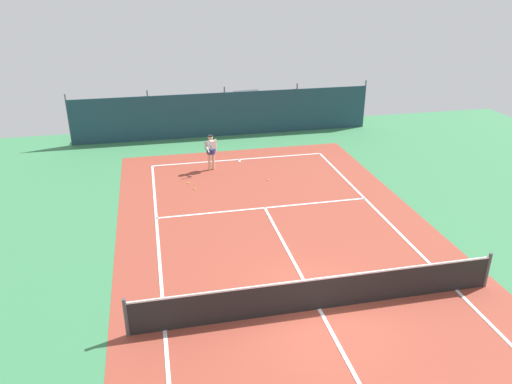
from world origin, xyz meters
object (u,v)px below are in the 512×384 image
tennis_ball_near_player (189,183)px  tennis_net (320,293)px  tennis_ball_midcourt (268,180)px  tennis_ball_by_sideline (195,189)px  parked_car (250,107)px  tennis_player (211,150)px

tennis_ball_near_player → tennis_net: bearing=-74.3°
tennis_ball_midcourt → tennis_ball_by_sideline: 3.23m
tennis_ball_by_sideline → tennis_ball_midcourt: bearing=5.4°
tennis_net → parked_car: bearing=84.1°
tennis_player → tennis_ball_by_sideline: size_ratio=24.85×
tennis_ball_midcourt → tennis_ball_by_sideline: size_ratio=1.00×
tennis_ball_near_player → tennis_ball_midcourt: size_ratio=1.00×
tennis_net → tennis_ball_near_player: (-2.65, 9.42, -0.48)m
tennis_player → tennis_ball_by_sideline: bearing=52.6°
tennis_player → tennis_net: bearing=85.2°
tennis_ball_by_sideline → parked_car: (4.37, 9.73, 0.81)m
tennis_ball_midcourt → tennis_net: bearing=-94.9°
tennis_net → tennis_ball_midcourt: tennis_net is taller
tennis_ball_near_player → tennis_ball_by_sideline: (0.20, -0.68, 0.00)m
tennis_net → tennis_ball_by_sideline: (-2.45, 8.75, -0.48)m
parked_car → tennis_ball_near_player: bearing=56.5°
tennis_ball_midcourt → tennis_ball_by_sideline: (-3.22, -0.30, 0.00)m
tennis_net → tennis_ball_by_sideline: 9.10m
tennis_net → tennis_player: 10.98m
tennis_player → tennis_ball_near_player: size_ratio=24.85×
tennis_ball_near_player → parked_car: bearing=63.2°
tennis_player → parked_car: size_ratio=0.37×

